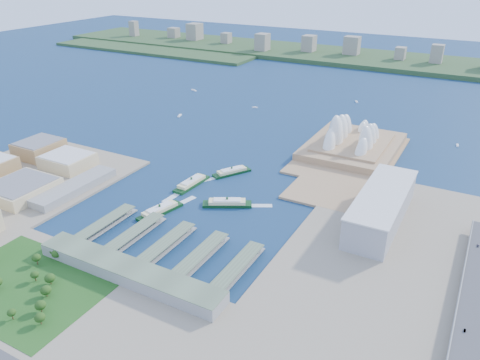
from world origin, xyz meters
The scene contains 24 objects.
ground centered at (0.00, 0.00, 0.00)m, with size 3000.00×3000.00×0.00m, color #0E2341.
south_land centered at (0.00, -210.00, 1.50)m, with size 720.00×180.00×3.00m, color gray.
east_land centered at (240.00, -50.00, 1.50)m, with size 240.00×500.00×3.00m, color gray.
peninsula centered at (107.50, 260.00, 1.50)m, with size 135.00×220.00×3.00m, color #A48059.
far_shore centered at (0.00, 980.00, 6.00)m, with size 2200.00×260.00×12.00m, color #2D4926.
opera_house centered at (105.00, 280.00, 32.00)m, with size 134.00×180.00×58.00m, color white, non-canonical shape.
toaster_building centered at (195.00, 80.00, 20.50)m, with size 45.00×155.00×35.00m, color #95959B.
expressway centered at (300.00, -60.00, 8.93)m, with size 26.00×340.00×11.85m, color gray, non-canonical shape.
west_buildings centered at (-250.00, -70.00, 16.50)m, with size 200.00×280.00×27.00m, color #9E7C4F, non-canonical shape.
ferry_wharves centered at (14.00, -75.00, 4.65)m, with size 184.00×90.00×9.30m, color #55674E, non-canonical shape.
terminal_building centered at (15.00, -135.00, 9.00)m, with size 200.00×28.00×12.00m, color gray.
park centered at (-60.00, -190.00, 11.00)m, with size 150.00×110.00×16.00m, color #194714, non-canonical shape.
far_skyline centered at (0.00, 960.00, 39.50)m, with size 1900.00×140.00×55.00m, color gray, non-canonical shape.
ferry_a centered at (-46.29, 59.27, 5.70)m, with size 15.35×60.32×11.41m, color #0D3514, non-canonical shape.
ferry_b centered at (-17.60, 116.28, 5.23)m, with size 14.09×55.34×10.46m, color #0D3514, non-canonical shape.
ferry_c centered at (-37.59, -20.06, 5.67)m, with size 15.26×59.96×11.34m, color #0D3514, non-canonical shape.
ferry_d centered at (22.68, 33.86, 5.59)m, with size 15.06×59.17×11.19m, color #0D3514, non-canonical shape.
boat_a centered at (-232.33, 293.87, 1.51)m, with size 3.92×15.69×3.03m, color white, non-canonical shape.
boat_b centered at (-131.38, 409.67, 1.39)m, with size 3.59×10.27×2.77m, color white, non-canonical shape.
boat_c centered at (246.25, 381.42, 1.27)m, with size 3.30×11.32×2.55m, color white, non-canonical shape.
boat_d centered at (-311.46, 461.05, 1.48)m, with size 3.83×17.53×2.96m, color white, non-canonical shape.
boat_e centered at (35.46, 546.20, 1.47)m, with size 3.80×11.95×2.93m, color white, non-canonical shape.
car_b centered at (296.00, -74.39, 15.50)m, with size 1.37×3.92×1.29m, color slate.
car_c centered at (296.00, 57.97, 15.55)m, with size 1.97×4.85×1.41m, color slate.
Camera 1 is at (275.59, -395.87, 274.11)m, focal length 35.00 mm.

